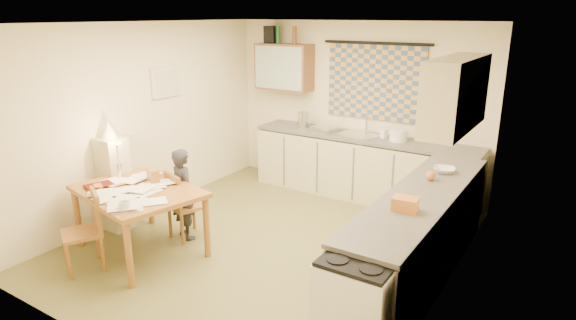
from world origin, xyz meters
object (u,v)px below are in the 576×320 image
Objects in this scene: dining_table at (141,220)px; stove at (359,309)px; counter_back at (362,167)px; shelf_stand at (115,184)px; person at (184,194)px; chair_far at (187,217)px; counter_right at (419,237)px.

stove is at bearing 6.75° from dining_table.
counter_back is 3.50m from stove.
shelf_stand is (-3.54, 0.56, 0.15)m from stove.
stove is at bearing -177.37° from person.
stove reaches higher than chair_far.
counter_right is 3.02m from dining_table.
counter_back is 2.82× the size of shelf_stand.
chair_far is (-2.62, -0.58, -0.19)m from counter_right.
counter_right is 3.37× the size of stove.
person reaches higher than counter_right.
chair_far is (0.17, 0.54, -0.12)m from dining_table.
counter_back is at bearing -98.38° from chair_far.
counter_right is at bearing 90.00° from stove.
counter_back is at bearing 113.91° from stove.
chair_far is at bearing 16.69° from shelf_stand.
person reaches higher than dining_table.
chair_far is 0.71× the size of shelf_stand.
shelf_stand is at bearing -166.37° from counter_right.
chair_far is 1.01m from shelf_stand.
counter_back is 2.98× the size of person.
dining_table is 0.81m from shelf_stand.
stove is 0.79× the size of person.
counter_right is 2.71m from person.
counter_right reaches higher than stove.
dining_table is 0.58m from person.
counter_back and counter_right have the same top height.
person is at bearing 31.55° from chair_far.
counter_right is at bearing 34.73° from dining_table.
counter_back is at bearing 77.48° from dining_table.
dining_table is 1.40× the size of person.
stove is 2.77m from person.
stove is 0.75× the size of shelf_stand.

